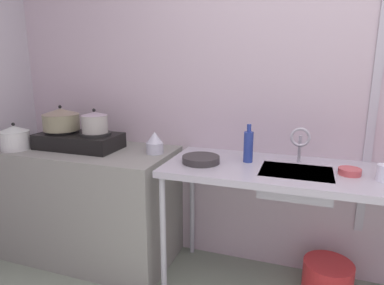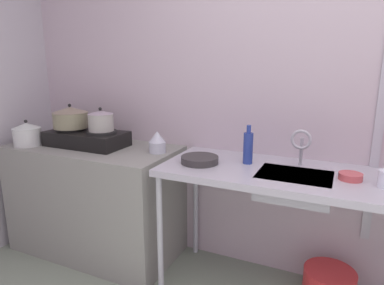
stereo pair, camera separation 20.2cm
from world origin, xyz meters
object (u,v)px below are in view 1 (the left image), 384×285
object	(u,v)px
pot_on_right_burner	(95,122)
frying_pan	(201,159)
bucket_on_floor	(327,279)
sink_basin	(295,182)
stove	(79,140)
pot_on_left_burner	(61,119)
small_bowl_on_drainboard	(350,172)
percolator	(155,143)
bottle_by_sink	(248,146)
pot_beside_stove	(15,138)
faucet	(300,140)

from	to	relation	value
pot_on_right_burner	frying_pan	world-z (taller)	pot_on_right_burner
bucket_on_floor	sink_basin	bearing A→B (deg)	-153.41
stove	pot_on_left_burner	world-z (taller)	pot_on_left_burner
small_bowl_on_drainboard	bucket_on_floor	size ratio (longest dim) A/B	0.40
frying_pan	bucket_on_floor	xyz separation A→B (m)	(0.80, 0.14, -0.75)
sink_basin	bucket_on_floor	size ratio (longest dim) A/B	1.31
stove	sink_basin	bearing A→B (deg)	-1.34
frying_pan	percolator	bearing A→B (deg)	163.42
bottle_by_sink	bucket_on_floor	world-z (taller)	bottle_by_sink
stove	bucket_on_floor	distance (m)	1.92
pot_beside_stove	frying_pan	distance (m)	1.36
pot_on_left_burner	pot_on_right_burner	distance (m)	0.29
pot_beside_stove	small_bowl_on_drainboard	distance (m)	2.22
stove	pot_on_left_burner	size ratio (longest dim) A/B	2.29
percolator	sink_basin	bearing A→B (deg)	-5.38
faucet	bucket_on_floor	xyz separation A→B (m)	(0.23, -0.02, -0.88)
pot_beside_stove	stove	bearing A→B (deg)	23.16
small_bowl_on_drainboard	bucket_on_floor	world-z (taller)	small_bowl_on_drainboard
bottle_by_sink	bucket_on_floor	xyz separation A→B (m)	(0.53, 0.02, -0.83)
pot_on_left_burner	small_bowl_on_drainboard	world-z (taller)	pot_on_left_burner
percolator	sink_basin	size ratio (longest dim) A/B	0.37
stove	pot_beside_stove	size ratio (longest dim) A/B	2.95
stove	percolator	distance (m)	0.58
small_bowl_on_drainboard	faucet	bearing A→B (deg)	158.32
sink_basin	frying_pan	distance (m)	0.58
percolator	small_bowl_on_drainboard	distance (m)	1.22
pot_on_left_burner	sink_basin	bearing A→B (deg)	-1.22
frying_pan	bottle_by_sink	size ratio (longest dim) A/B	0.97
stove	small_bowl_on_drainboard	size ratio (longest dim) A/B	4.91
pot_on_right_burner	bucket_on_floor	distance (m)	1.86
stove	pot_beside_stove	xyz separation A→B (m)	(-0.41, -0.18, 0.03)
pot_on_left_burner	bucket_on_floor	bearing A→B (deg)	2.48
stove	percolator	xyz separation A→B (m)	(0.58, 0.05, 0.01)
pot_beside_stove	frying_pan	xyz separation A→B (m)	(1.36, 0.12, -0.07)
bucket_on_floor	pot_on_right_burner	bearing A→B (deg)	-177.07
faucet	bottle_by_sink	size ratio (longest dim) A/B	0.97
bottle_by_sink	stove	bearing A→B (deg)	-177.18
percolator	faucet	bearing A→B (deg)	3.26
pot_on_right_burner	pot_beside_stove	bearing A→B (deg)	-162.40
pot_on_left_burner	bottle_by_sink	size ratio (longest dim) A/B	1.09
pot_on_left_burner	sink_basin	distance (m)	1.68
sink_basin	small_bowl_on_drainboard	world-z (taller)	small_bowl_on_drainboard
percolator	small_bowl_on_drainboard	world-z (taller)	percolator
small_bowl_on_drainboard	frying_pan	bearing A→B (deg)	-176.43
pot_on_right_burner	pot_on_left_burner	bearing A→B (deg)	180.00
bucket_on_floor	pot_on_left_burner	bearing A→B (deg)	-177.52
faucet	percolator	bearing A→B (deg)	-176.74
stove	percolator	size ratio (longest dim) A/B	3.99
stove	pot_on_left_burner	xyz separation A→B (m)	(-0.14, 0.00, 0.15)
pot_on_right_burner	faucet	size ratio (longest dim) A/B	0.79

